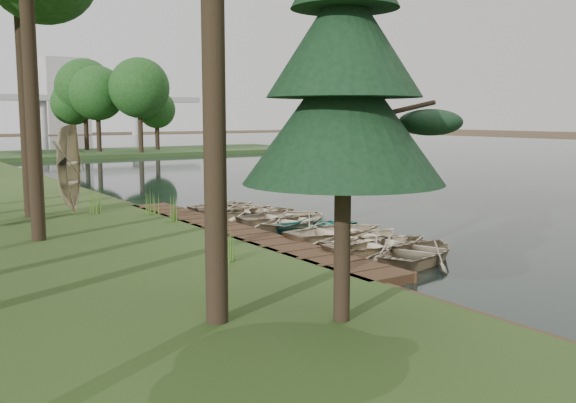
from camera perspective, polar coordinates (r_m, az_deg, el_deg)
ground at (r=23.27m, az=-1.31°, el=-2.87°), size 300.00×300.00×0.00m
water at (r=57.90m, az=13.23°, el=3.23°), size 130.00×200.00×0.05m
boardwalk at (r=22.44m, az=-4.76°, el=-2.90°), size 1.60×16.00×0.30m
peninsula at (r=72.32m, az=-17.55°, el=4.07°), size 50.00×14.00×0.45m
far_trees at (r=71.38m, az=-20.35°, el=8.89°), size 45.60×5.60×8.80m
bridge at (r=141.48m, az=-24.10°, el=8.09°), size 95.90×4.00×8.60m
building_a at (r=164.89m, az=-19.22°, el=8.83°), size 10.00×8.00×18.00m
rowboat_0 at (r=19.01m, az=11.65°, el=-4.13°), size 4.21×3.65×0.73m
rowboat_1 at (r=19.74m, az=8.19°, el=-3.57°), size 3.79×2.79×0.76m
rowboat_2 at (r=20.75m, az=6.83°, el=-3.04°), size 4.06×3.35×0.73m
rowboat_3 at (r=21.67m, az=4.42°, el=-2.50°), size 3.79×2.75×0.77m
rowboat_4 at (r=23.08m, az=2.61°, el=-2.00°), size 3.73×3.12×0.67m
rowboat_5 at (r=23.96m, az=0.95°, el=-1.56°), size 4.23×3.68×0.73m
rowboat_6 at (r=24.95m, az=-0.62°, el=-1.20°), size 3.64×2.69×0.73m
rowboat_7 at (r=26.34m, az=-3.13°, el=-0.74°), size 4.19×3.62×0.73m
rowboat_8 at (r=27.40m, az=-4.73°, el=-0.48°), size 3.82×3.21×0.68m
rowboat_9 at (r=28.30m, az=-5.79°, el=-0.27°), size 3.20×2.35×0.64m
stored_rowboat at (r=27.57m, az=-18.56°, el=-0.21°), size 4.40×4.13×0.74m
pine_tree at (r=12.09m, az=5.01°, el=11.29°), size 3.80×3.80×7.77m
reeds_0 at (r=17.47m, az=-5.71°, el=-3.79°), size 0.60×0.60×0.98m
reeds_1 at (r=24.46m, az=-10.16°, el=-0.69°), size 0.60×0.60×0.91m
reeds_2 at (r=27.14m, az=-16.94°, el=0.14°), size 0.60×0.60×1.12m
reeds_3 at (r=26.32m, az=-11.92°, el=-0.02°), size 0.60×0.60×1.03m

